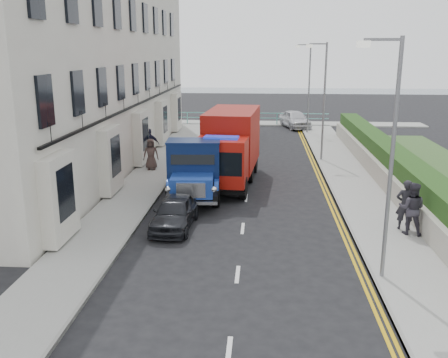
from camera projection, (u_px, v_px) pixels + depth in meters
The scene contains 22 objects.
ground at pixel (240, 249), 17.12m from camera, with size 120.00×120.00×0.00m, color black.
pavement_west at pixel (149, 178), 26.16m from camera, with size 2.40×38.00×0.12m, color gray.
pavement_east at pixel (352, 182), 25.39m from camera, with size 2.60×38.00×0.12m, color gray.
promenade at pixel (254, 123), 45.06m from camera, with size 30.00×2.50×0.12m, color gray.
sea_plane at pixel (258, 93), 74.96m from camera, with size 120.00×120.00×0.00m, color slate.
terrace_west at pixel (86, 39), 28.51m from camera, with size 6.31×30.20×14.25m.
garden_east at pixel (392, 167), 25.04m from camera, with size 1.45×28.00×1.75m.
seafront_railing at pixel (254, 119), 44.16m from camera, with size 13.00×0.08×1.11m.
lamp_near at pixel (388, 148), 13.87m from camera, with size 1.23×0.18×7.00m.
lamp_mid at pixel (322, 95), 29.29m from camera, with size 1.23×0.18×7.00m.
lamp_far at pixel (308, 83), 38.93m from camera, with size 1.23×0.18×7.00m.
bedford_lorry at pixel (194, 173), 22.26m from camera, with size 2.69×5.95×2.74m.
red_lorry at pixel (230, 145), 25.04m from camera, with size 2.89×7.08×3.62m.
parked_car_front at pixel (175, 212), 19.01m from camera, with size 1.45×3.60×1.23m, color black.
parked_car_mid at pixel (204, 156), 28.69m from camera, with size 1.41×4.05×1.33m, color #5499B5.
parked_car_rear at pixel (212, 142), 32.91m from camera, with size 1.83×4.51×1.31m, color silver.
seafront_car_left at pixel (239, 128), 38.41m from camera, with size 2.16×4.69×1.30m, color black.
seafront_car_right at pixel (295, 119), 42.70m from camera, with size 1.77×4.41×1.50m, color silver.
pedestrian_east_near at pixel (405, 205), 18.42m from camera, with size 0.69×0.45×1.90m, color black.
pedestrian_east_far at pixel (412, 209), 17.94m from camera, with size 0.94×0.73×1.93m, color #322E38.
pedestrian_west_near at pixel (150, 145), 29.81m from camera, with size 1.12×0.47×1.91m, color #1C1B31.
pedestrian_west_far at pixel (151, 154), 27.57m from camera, with size 0.84×0.55×1.73m, color #40312E.
Camera 1 is at (0.64, -15.94, 6.70)m, focal length 40.00 mm.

